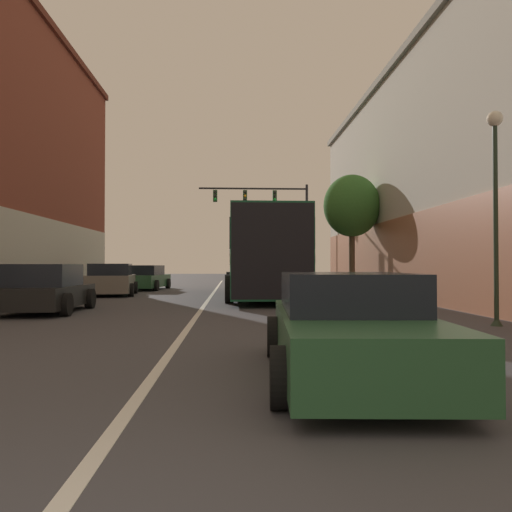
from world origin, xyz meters
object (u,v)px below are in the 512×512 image
Objects in this scene: hatchback_foreground at (348,327)px; parked_car_left_mid at (147,278)px; traffic_signal_gantry at (272,210)px; parked_car_left_near at (45,290)px; street_lamp at (495,195)px; bus at (260,253)px; parked_car_left_far at (111,280)px; street_tree_near at (352,206)px.

hatchback_foreground is 0.93× the size of parked_car_left_mid.
parked_car_left_mid is 10.79m from traffic_signal_gantry.
parked_car_left_near is at bearing -177.14° from parked_car_left_mid.
street_lamp is (10.42, -16.85, 2.23)m from parked_car_left_mid.
bus is 2.65× the size of street_lamp.
parked_car_left_far is 14.83m from traffic_signal_gantry.
street_lamp is at bearing -109.70° from parked_car_left_near.
bus reaches higher than parked_car_left_mid.
bus is at bearing -131.51° from parked_car_left_mid.
bus is 2.27× the size of street_tree_near.
parked_car_left_far is (-0.13, 8.07, 0.03)m from parked_car_left_near.
traffic_signal_gantry is at bearing -7.16° from bus.
street_lamp is at bearing -88.68° from street_tree_near.
parked_car_left_far is (-6.54, 1.09, -1.19)m from bus.
hatchback_foreground is 10.65m from parked_car_left_near.
street_lamp is 0.86× the size of street_tree_near.
parked_car_left_near is 0.94× the size of parked_car_left_far.
parked_car_left_near is at bearing -111.90° from traffic_signal_gantry.
parked_car_left_mid is (-5.87, 6.23, -1.22)m from bus.
bus is 1.66× the size of traffic_signal_gantry.
street_tree_near reaches higher than parked_car_left_far.
traffic_signal_gantry reaches higher than parked_car_left_mid.
street_tree_near is at bearing -10.31° from hatchback_foreground.
parked_car_left_near reaches higher than parked_car_left_mid.
street_tree_near is (4.28, 1.35, 2.18)m from bus.
parked_car_left_near reaches higher than hatchback_foreground.
traffic_signal_gantry is 1.36× the size of street_tree_near.
traffic_signal_gantry is 11.75m from street_tree_near.
traffic_signal_gantry is (1.32, 28.06, 4.50)m from hatchback_foreground.
street_lamp reaches higher than parked_car_left_mid.
parked_car_left_far is 0.55× the size of traffic_signal_gantry.
hatchback_foreground is 17.75m from parked_car_left_far.
hatchback_foreground is 1.11× the size of parked_car_left_near.
parked_car_left_near is 13.23m from parked_car_left_mid.
parked_car_left_mid is at bearing -3.77° from parked_car_left_near.
street_tree_near is (-0.27, 11.97, 1.17)m from street_lamp.
parked_car_left_far is 0.75× the size of street_tree_near.
traffic_signal_gantry is at bearing 103.67° from street_tree_near.
parked_car_left_mid is at bearing 121.73° from street_lamp.
street_tree_near is (10.69, 8.34, 3.39)m from parked_car_left_near.
street_lamp reaches higher than hatchback_foreground.
parked_car_left_far is 16.27m from street_lamp.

